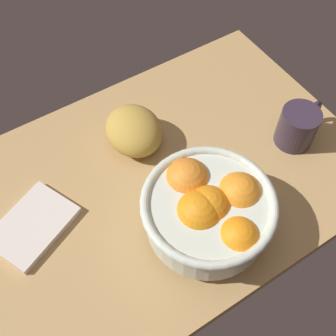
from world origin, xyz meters
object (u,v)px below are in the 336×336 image
Objects in this scene: napkin_folded at (33,225)px; bread_loaf at (134,130)px; mug at (298,126)px; fruit_bowl at (210,209)px.

bread_loaf is at bearing 15.10° from napkin_folded.
mug is at bearing -10.69° from napkin_folded.
fruit_bowl is 28.27cm from mug.
napkin_folded is 55.52cm from mug.
napkin_folded is at bearing 147.85° from fruit_bowl.
mug is (28.77, -17.21, 0.27)cm from bread_loaf.
mug is at bearing 13.89° from fruit_bowl.
fruit_bowl is at bearing -166.11° from mug.
mug is (54.45, -10.28, 3.53)cm from napkin_folded.
fruit_bowl is 24.17cm from bread_loaf.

